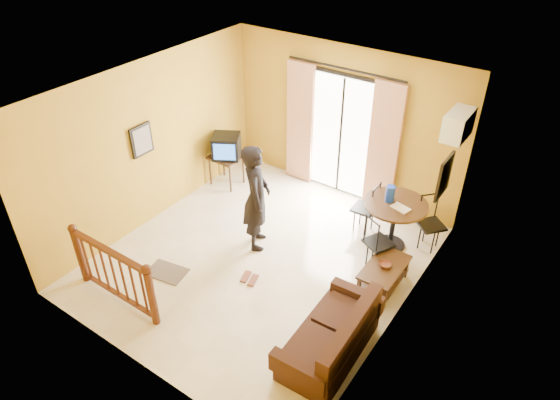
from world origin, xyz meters
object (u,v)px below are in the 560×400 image
Objects in this scene: dining_table at (395,212)px; coffee_table at (384,273)px; standing_person at (256,198)px; television at (226,146)px; sofa at (333,339)px.

dining_table is 1.09m from coffee_table.
standing_person is (-2.14, -0.23, 0.64)m from coffee_table.
coffee_table is (0.31, -0.97, -0.40)m from dining_table.
standing_person is at bearing -173.76° from coffee_table.
coffee_table is at bearing -117.14° from standing_person.
television is 3.41m from dining_table.
dining_table is 2.20m from standing_person.
dining_table is 1.13× the size of coffee_table.
television is 0.37× the size of standing_person.
standing_person reaches higher than dining_table.
television reaches higher than dining_table.
standing_person is at bearing 147.31° from sofa.
television is at bearing -179.22° from dining_table.
television is at bearing 20.41° from standing_person.
television is 4.47m from sofa.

